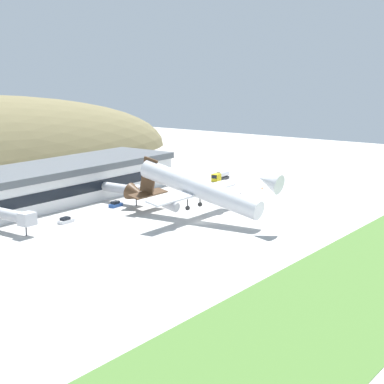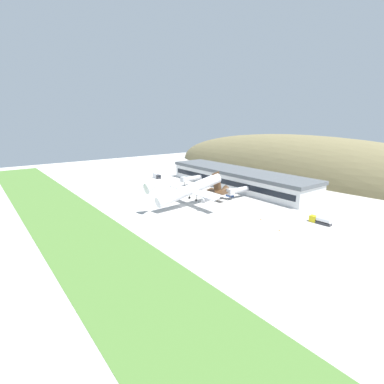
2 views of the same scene
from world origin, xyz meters
name	(u,v)px [view 2 (image 2 of 2)]	position (x,y,z in m)	size (l,w,h in m)	color
ground_plane	(184,206)	(0.00, 0.00, 0.00)	(350.77, 350.77, 0.00)	#B7B5AF
grass_strip_foreground	(77,229)	(0.00, -47.63, 0.04)	(315.70, 29.07, 0.08)	#4C7533
hill_backdrop	(298,175)	(-14.43, 109.39, 0.00)	(261.92, 59.43, 55.52)	olive
terminal_building	(238,177)	(-12.59, 47.07, 5.79)	(96.50, 22.08, 10.22)	silver
jetway_0	(190,178)	(-33.29, 28.58, 3.99)	(3.38, 14.40, 5.43)	silver
jetway_1	(237,190)	(4.70, 29.02, 3.99)	(3.38, 13.59, 5.43)	silver
cargo_airplane	(192,190)	(1.87, 3.03, 7.56)	(32.78, 45.57, 13.37)	silver
service_car_0	(230,195)	(0.33, 28.49, 0.65)	(4.07, 2.11, 1.57)	#264C99
service_car_1	(201,189)	(-19.83, 26.10, 0.59)	(4.14, 1.84, 1.42)	silver
fuel_truck	(157,176)	(-63.62, 23.14, 1.56)	(7.18, 2.57, 3.32)	#333338
box_truck	(321,220)	(50.17, 27.91, 1.45)	(8.35, 2.67, 3.07)	gold
traffic_cone_0	(261,219)	(33.72, 13.27, 0.28)	(0.52, 0.52, 0.58)	orange
traffic_cone_1	(279,230)	(45.34, 9.49, 0.28)	(0.52, 0.52, 0.58)	orange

